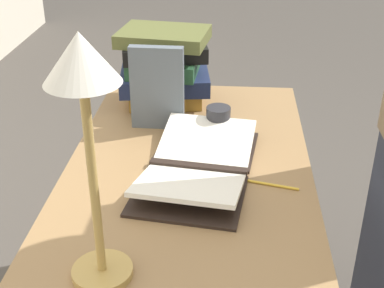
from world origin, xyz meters
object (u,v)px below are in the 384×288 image
book_stack_tall (164,66)px  reading_lamp (85,100)px  pencil (269,184)px  coffee_mug (218,120)px  book_standing_upright (157,88)px  open_book (198,165)px

book_stack_tall → reading_lamp: size_ratio=0.64×
book_stack_tall → pencil: (-0.51, -0.33, -0.13)m
book_stack_tall → coffee_mug: book_stack_tall is taller
book_standing_upright → reading_lamp: reading_lamp is taller
open_book → coffee_mug: bearing=-3.7°
book_standing_upright → reading_lamp: bearing=179.7°
book_stack_tall → open_book: bearing=-162.3°
open_book → coffee_mug: size_ratio=5.08×
open_book → coffee_mug: 0.24m
coffee_mug → pencil: size_ratio=0.67×
book_standing_upright → coffee_mug: book_standing_upright is taller
open_book → book_stack_tall: bearing=25.2°
book_standing_upright → coffee_mug: size_ratio=2.53×
reading_lamp → open_book: bearing=-21.4°
coffee_mug → reading_lamp: bearing=162.1°
book_standing_upright → open_book: bearing=-149.7°
coffee_mug → book_standing_upright: bearing=80.7°
open_book → book_standing_upright: book_standing_upright is taller
book_standing_upright → coffee_mug: (-0.03, -0.19, -0.09)m
open_book → pencil: bearing=-99.6°
open_book → book_stack_tall: (0.45, 0.14, 0.11)m
book_standing_upright → pencil: book_standing_upright is taller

